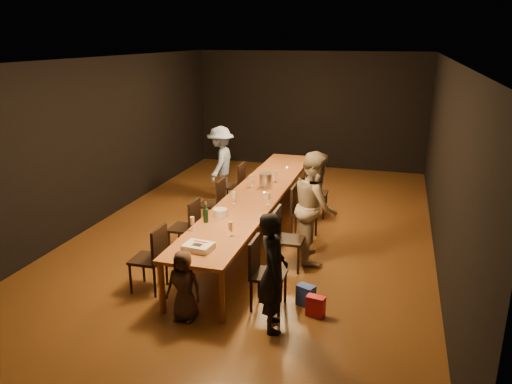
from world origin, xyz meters
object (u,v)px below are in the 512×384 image
(chair_right_0, at_px, (269,274))
(chair_left_0, at_px, (148,258))
(chair_right_2, at_px, (304,213))
(man_blue, at_px, (221,163))
(chair_left_2, at_px, (211,204))
(chair_right_3, at_px, (316,193))
(chair_left_3, at_px, (233,186))
(chair_right_1, at_px, (289,239))
(champagne_bottle, at_px, (206,212))
(table, at_px, (257,195))
(birthday_cake, at_px, (198,247))
(plate_stack, at_px, (220,213))
(child, at_px, (184,286))
(ice_bucket, at_px, (266,180))
(woman_birthday, at_px, (273,272))
(chair_left_1, at_px, (184,227))
(woman_tan, at_px, (315,206))

(chair_right_0, xyz_separation_m, chair_left_0, (-1.70, 0.00, 0.00))
(chair_right_2, height_order, man_blue, man_blue)
(chair_right_0, relative_size, chair_left_2, 1.00)
(chair_right_3, relative_size, chair_left_3, 1.00)
(chair_right_1, height_order, chair_left_0, same)
(chair_left_0, height_order, champagne_bottle, champagne_bottle)
(table, distance_m, chair_left_0, 2.56)
(chair_right_0, height_order, chair_left_3, same)
(birthday_cake, height_order, plate_stack, plate_stack)
(chair_left_3, xyz_separation_m, birthday_cake, (0.81, -3.74, 0.33))
(chair_right_3, bearing_deg, birthday_cake, -13.41)
(child, relative_size, ice_bucket, 3.68)
(woman_birthday, bearing_deg, chair_left_1, 29.39)
(table, distance_m, birthday_cake, 2.54)
(chair_right_3, relative_size, birthday_cake, 2.45)
(chair_left_2, bearing_deg, chair_right_0, -144.69)
(chair_right_1, height_order, ice_bucket, ice_bucket)
(man_blue, bearing_deg, table, 32.76)
(chair_right_3, bearing_deg, chair_left_2, -54.78)
(chair_left_3, bearing_deg, woman_tan, -134.26)
(woman_birthday, bearing_deg, man_blue, 7.58)
(plate_stack, bearing_deg, chair_left_1, 170.20)
(chair_right_3, relative_size, man_blue, 0.60)
(plate_stack, bearing_deg, chair_left_0, -121.14)
(chair_left_3, bearing_deg, child, -169.36)
(chair_right_2, xyz_separation_m, chair_left_3, (-1.70, 1.20, 0.00))
(chair_left_1, xyz_separation_m, plate_stack, (0.66, -0.11, 0.35))
(child, height_order, ice_bucket, ice_bucket)
(chair_left_0, bearing_deg, man_blue, 6.07)
(child, xyz_separation_m, birthday_cake, (0.03, 0.43, 0.34))
(woman_birthday, distance_m, birthday_cake, 1.11)
(chair_right_3, distance_m, chair_left_3, 1.70)
(chair_left_1, bearing_deg, chair_right_0, -125.22)
(chair_right_2, bearing_deg, birthday_cake, -19.35)
(chair_right_0, height_order, chair_right_1, same)
(man_blue, relative_size, ice_bucket, 6.34)
(man_blue, bearing_deg, chair_left_0, 2.06)
(chair_right_2, xyz_separation_m, birthday_cake, (-0.89, -2.54, 0.33))
(chair_right_3, xyz_separation_m, chair_left_3, (-1.70, 0.00, 0.00))
(chair_right_3, relative_size, chair_left_1, 1.00)
(chair_right_3, bearing_deg, champagne_bottle, -22.63)
(man_blue, bearing_deg, ice_bucket, 41.57)
(plate_stack, height_order, champagne_bottle, champagne_bottle)
(chair_left_1, relative_size, woman_birthday, 0.64)
(chair_right_1, distance_m, chair_left_1, 1.70)
(man_blue, height_order, champagne_bottle, man_blue)
(chair_left_2, relative_size, woman_birthday, 0.64)
(table, height_order, chair_right_3, chair_right_3)
(chair_right_1, xyz_separation_m, ice_bucket, (-0.80, 1.61, 0.41))
(plate_stack, height_order, ice_bucket, ice_bucket)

